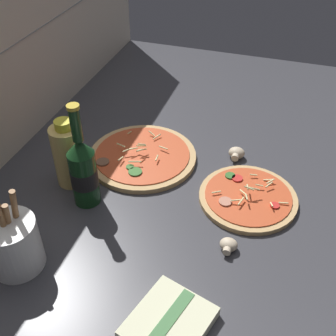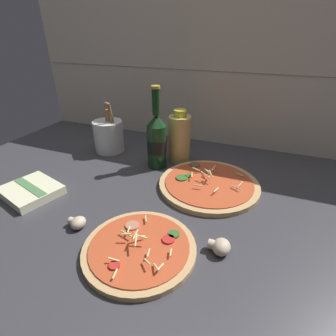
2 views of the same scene
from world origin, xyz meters
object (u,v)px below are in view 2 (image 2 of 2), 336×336
(dish_towel, at_px, (31,191))
(oil_bottle, at_px, (180,138))
(utensil_crock, at_px, (109,136))
(beer_bottle, at_px, (157,140))
(pizza_near, at_px, (140,248))
(pizza_far, at_px, (209,184))
(mushroom_left, at_px, (78,223))
(mushroom_right, at_px, (220,247))

(dish_towel, bearing_deg, oil_bottle, 49.05)
(utensil_crock, height_order, dish_towel, utensil_crock)
(utensil_crock, bearing_deg, beer_bottle, -12.64)
(oil_bottle, height_order, utensil_crock, utensil_crock)
(pizza_near, bearing_deg, utensil_crock, 129.08)
(pizza_far, relative_size, mushroom_left, 7.16)
(mushroom_left, xyz_separation_m, utensil_crock, (-0.17, 0.40, 0.05))
(beer_bottle, height_order, oil_bottle, beer_bottle)
(beer_bottle, xyz_separation_m, mushroom_left, (-0.05, -0.35, -0.08))
(beer_bottle, relative_size, dish_towel, 1.50)
(utensil_crock, bearing_deg, pizza_far, -15.72)
(pizza_near, xyz_separation_m, oil_bottle, (-0.07, 0.44, 0.08))
(mushroom_right, xyz_separation_m, dish_towel, (-0.53, 0.02, -0.00))
(beer_bottle, distance_m, oil_bottle, 0.09)
(mushroom_left, relative_size, dish_towel, 0.23)
(beer_bottle, bearing_deg, oil_bottle, 51.70)
(mushroom_right, distance_m, dish_towel, 0.53)
(utensil_crock, distance_m, dish_towel, 0.34)
(oil_bottle, bearing_deg, pizza_far, -44.10)
(pizza_near, xyz_separation_m, beer_bottle, (-0.12, 0.37, 0.09))
(dish_towel, bearing_deg, pizza_far, 26.27)
(beer_bottle, distance_m, dish_towel, 0.40)
(pizza_near, height_order, beer_bottle, beer_bottle)
(pizza_far, xyz_separation_m, beer_bottle, (-0.19, 0.07, 0.08))
(mushroom_right, height_order, dish_towel, mushroom_right)
(beer_bottle, relative_size, mushroom_left, 6.48)
(mushroom_left, distance_m, utensil_crock, 0.44)
(pizza_near, distance_m, dish_towel, 0.39)
(pizza_far, height_order, mushroom_right, pizza_far)
(pizza_far, relative_size, mushroom_right, 6.32)
(oil_bottle, relative_size, mushroom_left, 4.42)
(utensil_crock, xyz_separation_m, dish_towel, (-0.04, -0.34, -0.05))
(pizza_far, bearing_deg, oil_bottle, 135.90)
(mushroom_left, bearing_deg, pizza_near, -4.51)
(mushroom_left, distance_m, mushroom_right, 0.33)
(pizza_far, bearing_deg, dish_towel, -153.73)
(pizza_near, relative_size, pizza_far, 0.81)
(beer_bottle, relative_size, oil_bottle, 1.47)
(mushroom_right, bearing_deg, pizza_near, -159.49)
(beer_bottle, bearing_deg, dish_towel, -131.55)
(pizza_far, xyz_separation_m, utensil_crock, (-0.41, 0.12, 0.05))
(pizza_far, xyz_separation_m, oil_bottle, (-0.14, 0.14, 0.07))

